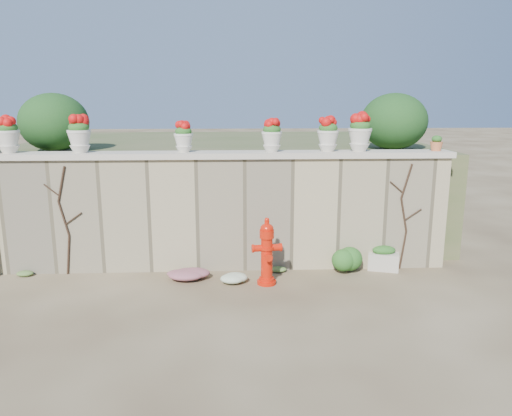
{
  "coord_description": "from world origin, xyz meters",
  "views": [
    {
      "loc": [
        0.21,
        -6.82,
        3.06
      ],
      "look_at": [
        0.6,
        1.4,
        1.19
      ],
      "focal_mm": 35.0,
      "sensor_mm": 36.0,
      "label": 1
    }
  ],
  "objects_px": {
    "planter_box": "(383,259)",
    "terracotta_pot": "(436,144)",
    "urn_pot_0": "(8,135)",
    "fire_hydrant": "(267,251)"
  },
  "relations": [
    {
      "from": "fire_hydrant",
      "to": "urn_pot_0",
      "type": "height_order",
      "value": "urn_pot_0"
    },
    {
      "from": "urn_pot_0",
      "to": "terracotta_pot",
      "type": "xyz_separation_m",
      "value": [
        7.36,
        0.0,
        -0.19
      ]
    },
    {
      "from": "fire_hydrant",
      "to": "urn_pot_0",
      "type": "relative_size",
      "value": 1.81
    },
    {
      "from": "terracotta_pot",
      "to": "urn_pot_0",
      "type": "bearing_deg",
      "value": 180.0
    },
    {
      "from": "planter_box",
      "to": "urn_pot_0",
      "type": "bearing_deg",
      "value": -164.97
    },
    {
      "from": "planter_box",
      "to": "terracotta_pot",
      "type": "relative_size",
      "value": 2.3
    },
    {
      "from": "planter_box",
      "to": "terracotta_pot",
      "type": "height_order",
      "value": "terracotta_pot"
    },
    {
      "from": "planter_box",
      "to": "urn_pot_0",
      "type": "relative_size",
      "value": 0.97
    },
    {
      "from": "fire_hydrant",
      "to": "urn_pot_0",
      "type": "distance_m",
      "value": 4.77
    },
    {
      "from": "planter_box",
      "to": "urn_pot_0",
      "type": "height_order",
      "value": "urn_pot_0"
    }
  ]
}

